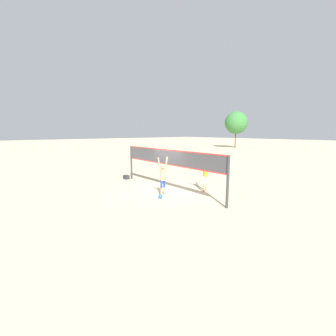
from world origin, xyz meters
The scene contains 7 objects.
ground_plane centered at (0.00, 0.00, 0.00)m, with size 200.00×200.00×0.00m, color beige.
volleyball_net centered at (0.00, 0.00, 1.75)m, with size 8.58×0.13×2.44m.
player_spiker centered at (0.82, -1.04, 1.13)m, with size 0.28×0.71×2.15m.
player_blocker centered at (1.69, 1.41, 1.21)m, with size 0.28×0.72×2.28m.
volleyball centered at (1.08, -1.42, 0.11)m, with size 0.23×0.23×0.23m.
gear_bag centered at (-4.44, -0.34, 0.14)m, with size 0.47×0.32×0.28m.
tree_left_cluster centered at (-18.18, 34.23, 5.38)m, with size 4.80×4.80×7.79m.
Camera 1 is at (10.10, -8.43, 3.48)m, focal length 24.00 mm.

